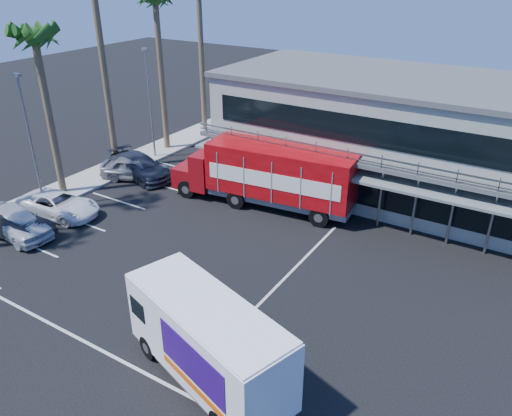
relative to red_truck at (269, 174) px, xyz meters
The scene contains 14 objects.
ground 9.07m from the red_truck, 72.67° to the right, with size 120.00×120.00×0.00m, color black.
building 8.75m from the red_truck, 49.20° to the left, with size 22.40×12.00×7.30m.
curb_strip 12.77m from the red_truck, 168.94° to the right, with size 3.00×32.00×0.16m, color #A5A399.
palm_c 15.17m from the red_truck, 156.18° to the right, with size 2.80×2.80×10.75m.
palm_e 15.43m from the red_truck, 159.22° to the left, with size 2.80×2.80×12.25m.
light_pole_near 13.95m from the red_truck, 147.34° to the right, with size 0.50×0.25×8.09m.
light_pole_far 12.09m from the red_truck, 167.42° to the left, with size 0.50×0.25×8.09m.
red_truck is the anchor object (origin of this frame).
white_van 14.46m from the red_truck, 68.10° to the right, with size 7.29×4.36×3.37m.
parked_car_a 14.41m from the red_truck, 133.46° to the right, with size 1.97×4.89×1.67m, color silver.
parked_car_b 14.53m from the red_truck, 133.06° to the right, with size 1.56×4.47×1.47m, color black.
parked_car_c 12.55m from the red_truck, 142.35° to the right, with size 2.33×5.05×1.40m, color white.
parked_car_d 10.00m from the red_truck, behind, with size 2.21×5.44×1.58m, color #2C2F3A.
parked_car_e 10.04m from the red_truck, behind, with size 1.88×4.67×1.59m, color gray.
Camera 1 is at (11.19, -15.47, 13.62)m, focal length 35.00 mm.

